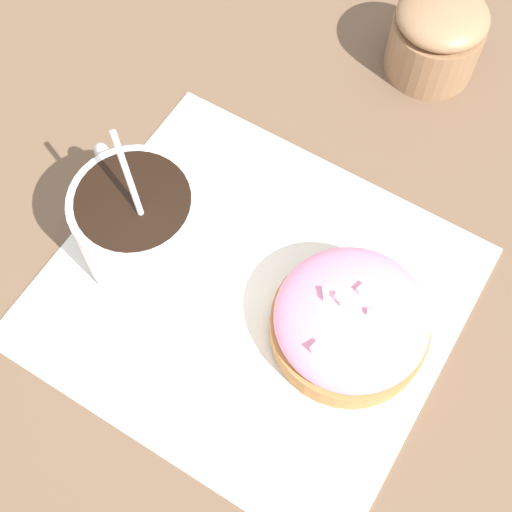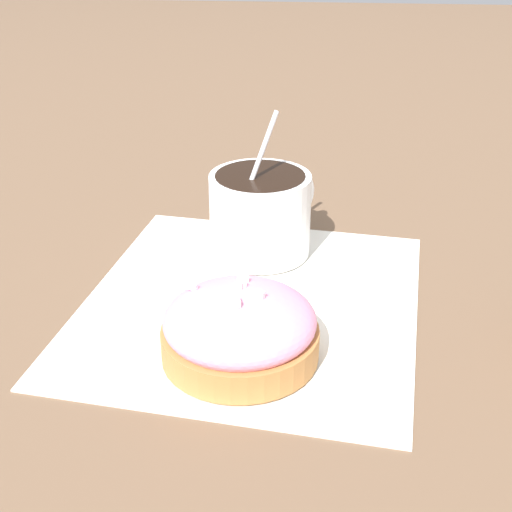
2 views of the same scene
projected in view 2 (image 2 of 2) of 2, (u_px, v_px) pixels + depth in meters
ground_plane at (251, 304)px, 0.52m from camera, size 3.00×3.00×0.00m
paper_napkin at (251, 302)px, 0.52m from camera, size 0.29×0.27×0.00m
coffee_cup at (263, 210)px, 0.58m from camera, size 0.10×0.08×0.12m
frosted_pastry at (237, 328)px, 0.45m from camera, size 0.10×0.10×0.05m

